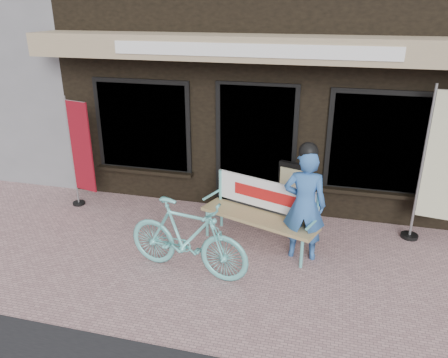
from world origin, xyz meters
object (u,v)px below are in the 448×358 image
(bicycle, at_px, (187,237))
(nobori_cream, at_px, (441,166))
(person, at_px, (305,203))
(menu_stand, at_px, (293,192))
(nobori_red, at_px, (80,153))
(bench, at_px, (262,208))

(bicycle, height_order, nobori_cream, nobori_cream)
(person, bearing_deg, bicycle, -153.37)
(person, xyz_separation_m, menu_stand, (-0.26, 1.07, -0.32))
(bicycle, height_order, nobori_red, nobori_red)
(bench, bearing_deg, menu_stand, 86.02)
(bicycle, relative_size, nobori_cream, 0.73)
(bicycle, bearing_deg, person, -52.01)
(nobori_red, relative_size, nobori_cream, 0.83)
(bench, height_order, nobori_red, nobori_red)
(person, distance_m, nobori_red, 3.88)
(person, xyz_separation_m, nobori_red, (-3.82, 0.69, 0.18))
(nobori_cream, bearing_deg, bench, -155.03)
(person, xyz_separation_m, bicycle, (-1.43, -0.77, -0.31))
(nobori_cream, bearing_deg, person, -143.78)
(person, bearing_deg, menu_stand, 101.82)
(bicycle, bearing_deg, nobori_red, 68.23)
(nobori_cream, xyz_separation_m, menu_stand, (-2.06, 0.17, -0.70))
(person, distance_m, bicycle, 1.65)
(bicycle, xyz_separation_m, menu_stand, (1.17, 1.84, -0.00))
(nobori_red, bearing_deg, bench, 5.61)
(person, bearing_deg, nobori_cream, 24.97)
(person, height_order, nobori_red, nobori_red)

